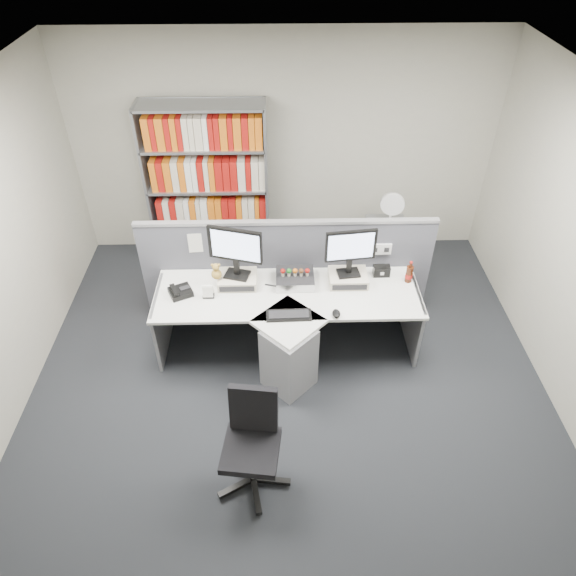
{
  "coord_description": "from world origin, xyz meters",
  "views": [
    {
      "loc": [
        -0.09,
        -3.12,
        4.01
      ],
      "look_at": [
        0.0,
        0.65,
        0.92
      ],
      "focal_mm": 32.77,
      "sensor_mm": 36.0,
      "label": 1
    }
  ],
  "objects_px": {
    "desk_calendar": "(208,292)",
    "shelving_unit": "(208,190)",
    "desk": "(288,328)",
    "filing_cabinet": "(385,252)",
    "monitor_right": "(351,249)",
    "desk_phone": "(180,292)",
    "speaker": "(381,271)",
    "desktop_pc": "(295,279)",
    "desk_fan": "(392,206)",
    "office_chair": "(252,439)",
    "cola_bottle": "(409,274)",
    "mouse": "(336,314)",
    "monitor_left": "(235,249)",
    "keyboard": "(289,315)"
  },
  "relations": [
    {
      "from": "monitor_left",
      "to": "desk_phone",
      "type": "bearing_deg",
      "value": -164.11
    },
    {
      "from": "desk_calendar",
      "to": "shelving_unit",
      "type": "height_order",
      "value": "shelving_unit"
    },
    {
      "from": "monitor_left",
      "to": "desktop_pc",
      "type": "relative_size",
      "value": 1.44
    },
    {
      "from": "desk_calendar",
      "to": "monitor_right",
      "type": "bearing_deg",
      "value": 8.21
    },
    {
      "from": "desk_phone",
      "to": "speaker",
      "type": "xyz_separation_m",
      "value": [
        2.0,
        0.26,
        0.02
      ]
    },
    {
      "from": "monitor_right",
      "to": "desktop_pc",
      "type": "relative_size",
      "value": 1.34
    },
    {
      "from": "speaker",
      "to": "cola_bottle",
      "type": "relative_size",
      "value": 0.69
    },
    {
      "from": "cola_bottle",
      "to": "shelving_unit",
      "type": "bearing_deg",
      "value": 145.21
    },
    {
      "from": "mouse",
      "to": "desk_calendar",
      "type": "height_order",
      "value": "desk_calendar"
    },
    {
      "from": "desktop_pc",
      "to": "filing_cabinet",
      "type": "bearing_deg",
      "value": 42.12
    },
    {
      "from": "desk_calendar",
      "to": "office_chair",
      "type": "xyz_separation_m",
      "value": [
        0.45,
        -1.46,
        -0.29
      ]
    },
    {
      "from": "filing_cabinet",
      "to": "office_chair",
      "type": "height_order",
      "value": "office_chair"
    },
    {
      "from": "desk",
      "to": "monitor_left",
      "type": "height_order",
      "value": "monitor_left"
    },
    {
      "from": "mouse",
      "to": "filing_cabinet",
      "type": "distance_m",
      "value": 1.74
    },
    {
      "from": "cola_bottle",
      "to": "monitor_left",
      "type": "bearing_deg",
      "value": 179.89
    },
    {
      "from": "desk",
      "to": "desk_calendar",
      "type": "height_order",
      "value": "desk_calendar"
    },
    {
      "from": "office_chair",
      "to": "cola_bottle",
      "type": "bearing_deg",
      "value": 47.42
    },
    {
      "from": "desktop_pc",
      "to": "office_chair",
      "type": "bearing_deg",
      "value": -103.17
    },
    {
      "from": "monitor_left",
      "to": "mouse",
      "type": "bearing_deg",
      "value": -27.96
    },
    {
      "from": "desk",
      "to": "cola_bottle",
      "type": "height_order",
      "value": "cola_bottle"
    },
    {
      "from": "monitor_right",
      "to": "office_chair",
      "type": "relative_size",
      "value": 0.55
    },
    {
      "from": "desktop_pc",
      "to": "mouse",
      "type": "height_order",
      "value": "desktop_pc"
    },
    {
      "from": "cola_bottle",
      "to": "desk_fan",
      "type": "height_order",
      "value": "desk_fan"
    },
    {
      "from": "desk_phone",
      "to": "filing_cabinet",
      "type": "bearing_deg",
      "value": 27.59
    },
    {
      "from": "office_chair",
      "to": "mouse",
      "type": "bearing_deg",
      "value": 57.03
    },
    {
      "from": "monitor_left",
      "to": "cola_bottle",
      "type": "height_order",
      "value": "monitor_left"
    },
    {
      "from": "desktop_pc",
      "to": "shelving_unit",
      "type": "xyz_separation_m",
      "value": [
        -0.98,
        1.46,
        0.21
      ]
    },
    {
      "from": "desk",
      "to": "keyboard",
      "type": "height_order",
      "value": "keyboard"
    },
    {
      "from": "mouse",
      "to": "desk_fan",
      "type": "xyz_separation_m",
      "value": [
        0.76,
        1.51,
        0.24
      ]
    },
    {
      "from": "speaker",
      "to": "filing_cabinet",
      "type": "height_order",
      "value": "speaker"
    },
    {
      "from": "shelving_unit",
      "to": "cola_bottle",
      "type": "bearing_deg",
      "value": -34.79
    },
    {
      "from": "monitor_right",
      "to": "cola_bottle",
      "type": "bearing_deg",
      "value": -0.3
    },
    {
      "from": "mouse",
      "to": "desk_fan",
      "type": "relative_size",
      "value": 0.27
    },
    {
      "from": "keyboard",
      "to": "speaker",
      "type": "relative_size",
      "value": 2.54
    },
    {
      "from": "desk_fan",
      "to": "desktop_pc",
      "type": "bearing_deg",
      "value": -137.9
    },
    {
      "from": "speaker",
      "to": "shelving_unit",
      "type": "height_order",
      "value": "shelving_unit"
    },
    {
      "from": "shelving_unit",
      "to": "office_chair",
      "type": "height_order",
      "value": "shelving_unit"
    },
    {
      "from": "office_chair",
      "to": "desk",
      "type": "bearing_deg",
      "value": 76.28
    },
    {
      "from": "keyboard",
      "to": "desk_phone",
      "type": "distance_m",
      "value": 1.1
    },
    {
      "from": "desk_phone",
      "to": "office_chair",
      "type": "distance_m",
      "value": 1.7
    },
    {
      "from": "speaker",
      "to": "filing_cabinet",
      "type": "bearing_deg",
      "value": 75.17
    },
    {
      "from": "office_chair",
      "to": "speaker",
      "type": "bearing_deg",
      "value": 54.25
    },
    {
      "from": "desk",
      "to": "desk_calendar",
      "type": "distance_m",
      "value": 0.85
    },
    {
      "from": "desk_calendar",
      "to": "filing_cabinet",
      "type": "relative_size",
      "value": 0.19
    },
    {
      "from": "monitor_right",
      "to": "desk_fan",
      "type": "height_order",
      "value": "monitor_right"
    },
    {
      "from": "desk_calendar",
      "to": "office_chair",
      "type": "bearing_deg",
      "value": -72.76
    },
    {
      "from": "keyboard",
      "to": "desk_phone",
      "type": "height_order",
      "value": "desk_phone"
    },
    {
      "from": "desk",
      "to": "desktop_pc",
      "type": "bearing_deg",
      "value": 78.67
    },
    {
      "from": "desk_calendar",
      "to": "office_chair",
      "type": "height_order",
      "value": "office_chair"
    },
    {
      "from": "desktop_pc",
      "to": "desk_calendar",
      "type": "bearing_deg",
      "value": -166.73
    }
  ]
}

